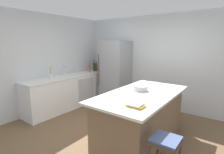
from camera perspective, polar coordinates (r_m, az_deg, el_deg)
ground_plane at (r=3.60m, az=0.35°, el=-19.65°), size 7.20×7.20×0.00m
wall_rear at (r=5.12m, az=15.51°, el=4.60°), size 6.00×0.10×2.60m
wall_left at (r=4.99m, az=-23.02°, el=3.96°), size 0.10×6.00×2.60m
counter_run_left at (r=5.27m, az=-13.39°, el=-4.42°), size 0.64×2.75×0.92m
kitchen_island at (r=3.41m, az=9.39°, el=-12.67°), size 1.09×2.09×0.94m
refrigerator at (r=5.39m, az=1.15°, el=1.55°), size 0.77×0.77×1.90m
bar_stool at (r=2.49m, az=16.90°, el=-20.89°), size 0.36×0.36×0.66m
sink_faucet at (r=5.08m, az=-15.48°, el=2.01°), size 0.15×0.05×0.30m
flower_vase at (r=4.82m, az=-19.24°, el=0.59°), size 0.09×0.09×0.32m
gin_bottle at (r=5.99m, az=-4.13°, el=3.41°), size 0.07×0.07×0.32m
hot_sauce_bottle at (r=5.99m, az=-5.27°, el=3.07°), size 0.06×0.06×0.24m
whiskey_bottle at (r=5.83m, az=-5.09°, el=3.19°), size 0.08×0.08×0.31m
wine_bottle at (r=5.78m, az=-5.84°, el=3.32°), size 0.07×0.07×0.38m
olive_oil_bottle at (r=5.79m, az=-7.37°, el=3.21°), size 0.05×0.05×0.36m
vinegar_bottle at (r=5.65m, az=-7.31°, el=2.81°), size 0.05×0.05×0.30m
cookbook_stack at (r=2.57m, az=7.68°, el=-9.04°), size 0.25×0.18×0.05m
mixing_bowl at (r=3.40m, az=9.27°, el=-3.61°), size 0.27×0.27×0.10m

